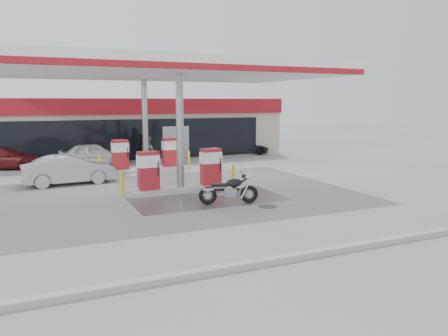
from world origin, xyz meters
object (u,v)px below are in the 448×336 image
at_px(attendant, 148,152).
at_px(parked_car_left, 5,158).
at_px(biker_walking, 142,148).
at_px(sedan_white, 94,154).
at_px(parked_motorcycle, 230,190).
at_px(hatchback_silver, 69,170).
at_px(parked_car_right, 244,147).
at_px(pump_island_near, 181,175).
at_px(pump_island_far, 146,158).

xyz_separation_m(attendant, parked_car_left, (-7.53, 3.00, -0.30)).
distance_m(attendant, biker_walking, 1.87).
bearing_deg(sedan_white, attendant, -120.95).
height_order(parked_motorcycle, attendant, attendant).
bearing_deg(hatchback_silver, parked_car_right, -65.07).
bearing_deg(parked_car_right, pump_island_near, 158.75).
height_order(pump_island_near, parked_car_right, pump_island_near).
height_order(hatchback_silver, parked_car_left, hatchback_silver).
bearing_deg(parked_car_right, attendant, 131.91).
bearing_deg(parked_motorcycle, sedan_white, 120.17).
bearing_deg(parked_car_right, sedan_white, 115.11).
xyz_separation_m(parked_car_left, biker_walking, (7.62, -1.14, 0.37)).
bearing_deg(biker_walking, attendant, -128.14).
bearing_deg(hatchback_silver, pump_island_near, -134.95).
relative_size(parked_car_left, biker_walking, 2.18).
xyz_separation_m(sedan_white, parked_car_left, (-4.78, 0.80, -0.06)).
bearing_deg(parked_motorcycle, pump_island_near, 122.23).
xyz_separation_m(hatchback_silver, biker_walking, (4.71, 5.26, 0.32)).
bearing_deg(parked_car_right, hatchback_silver, 136.35).
height_order(pump_island_far, parked_car_left, pump_island_far).
distance_m(pump_island_far, hatchback_silver, 4.86).
xyz_separation_m(sedan_white, hatchback_silver, (-1.87, -5.60, -0.01)).
bearing_deg(hatchback_silver, pump_island_far, -64.96).
distance_m(parked_car_left, parked_car_right, 15.61).
distance_m(pump_island_far, parked_car_right, 9.70).
height_order(pump_island_near, parked_car_left, pump_island_near).
relative_size(parked_motorcycle, attendant, 1.20).
bearing_deg(pump_island_near, parked_car_right, 51.87).
distance_m(parked_motorcycle, sedan_white, 12.64).
bearing_deg(biker_walking, parked_car_left, 136.34).
relative_size(attendant, biker_walking, 0.93).
relative_size(pump_island_near, sedan_white, 1.27).
bearing_deg(pump_island_near, parked_car_left, 125.52).
height_order(pump_island_far, hatchback_silver, pump_island_far).
height_order(parked_car_left, parked_car_right, parked_car_left).
distance_m(pump_island_far, parked_motorcycle, 9.06).
relative_size(attendant, hatchback_silver, 0.45).
bearing_deg(sedan_white, parked_car_right, -73.98).
bearing_deg(sedan_white, biker_walking, -89.00).
distance_m(parked_motorcycle, hatchback_silver, 8.38).
bearing_deg(attendant, biker_walking, -22.68).
relative_size(parked_car_right, biker_walking, 1.83).
relative_size(pump_island_near, biker_walking, 2.58).
relative_size(parked_car_left, parked_car_right, 1.19).
distance_m(parked_car_right, biker_walking, 8.20).
bearing_deg(pump_island_near, hatchback_silver, 139.59).
height_order(pump_island_far, sedan_white, pump_island_far).
relative_size(parked_motorcycle, parked_car_left, 0.51).
bearing_deg(hatchback_silver, parked_car_left, 19.91).
xyz_separation_m(attendant, hatchback_silver, (-4.62, -3.40, -0.25)).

